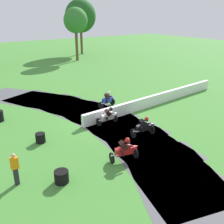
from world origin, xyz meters
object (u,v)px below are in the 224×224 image
Objects in this scene: motorcycle_lead_red at (126,150)px; track_marshal at (15,169)px; motorcycle_trailing_white at (109,116)px; motorcycle_chase_black at (144,127)px; motorcycle_fourth_blue at (108,99)px; tire_stack_near at (61,177)px; tire_stack_mid_a at (40,138)px.

track_marshal is at bearing 167.15° from motorcycle_lead_red.
motorcycle_lead_red is 5.00m from motorcycle_trailing_white.
motorcycle_lead_red is 3.28m from motorcycle_chase_black.
motorcycle_fourth_blue is 2.50× the size of tire_stack_near.
motorcycle_fourth_blue reaches higher than tire_stack_near.
motorcycle_chase_black is at bearing 30.78° from motorcycle_lead_red.
motorcycle_lead_red reaches higher than tire_stack_near.
tire_stack_mid_a is at bearing 122.99° from motorcycle_lead_red.
motorcycle_trailing_white is at bearing 24.23° from track_marshal.
motorcycle_fourth_blue is 1.05× the size of track_marshal.
track_marshal is (-7.43, -3.34, 0.18)m from motorcycle_trailing_white.
tire_stack_mid_a is at bearing 82.07° from tire_stack_near.
motorcycle_fourth_blue reaches higher than motorcycle_chase_black.
track_marshal reaches higher than tire_stack_mid_a.
motorcycle_trailing_white is (2.01, 4.58, -0.03)m from motorcycle_lead_red.
motorcycle_trailing_white is at bearing -0.87° from tire_stack_mid_a.
motorcycle_fourth_blue is 11.39m from track_marshal.
tire_stack_mid_a is (0.62, 4.46, 0.00)m from tire_stack_near.
motorcycle_fourth_blue is at bearing 62.46° from motorcycle_lead_red.
track_marshal is (-9.41, -6.42, 0.16)m from motorcycle_fourth_blue.
track_marshal is at bearing -125.05° from tire_stack_mid_a.
motorcycle_chase_black is 2.84× the size of tire_stack_mid_a.
tire_stack_mid_a is at bearing -156.83° from motorcycle_fourth_blue.
tire_stack_mid_a is at bearing 54.95° from track_marshal.
motorcycle_chase_black is at bearing 3.09° from track_marshal.
motorcycle_chase_black is at bearing 12.96° from tire_stack_near.
tire_stack_near is 2.12m from track_marshal.
motorcycle_lead_red is 5.56m from track_marshal.
motorcycle_lead_red is 8.64m from motorcycle_fourth_blue.
motorcycle_trailing_white is (-0.82, 2.90, -0.02)m from motorcycle_chase_black.
motorcycle_chase_black is 6.64m from tire_stack_near.
tire_stack_mid_a is (-7.01, -3.00, -0.36)m from motorcycle_fourth_blue.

